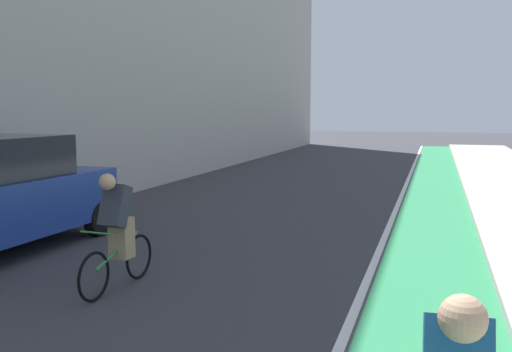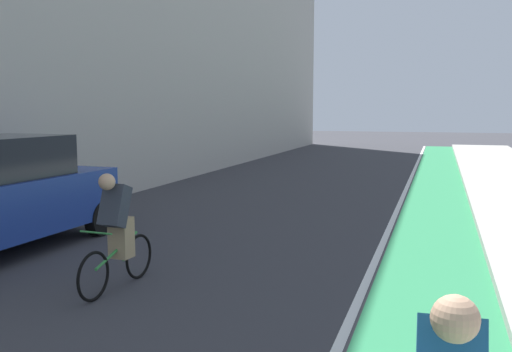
{
  "view_description": "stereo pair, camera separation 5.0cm",
  "coord_description": "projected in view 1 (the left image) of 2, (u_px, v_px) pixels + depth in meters",
  "views": [
    {
      "loc": [
        3.62,
        1.65,
        2.44
      ],
      "look_at": [
        0.97,
        9.99,
        1.4
      ],
      "focal_mm": 39.75,
      "sensor_mm": 36.0,
      "label": 1
    },
    {
      "loc": [
        3.67,
        1.66,
        2.44
      ],
      "look_at": [
        0.97,
        9.99,
        1.4
      ],
      "focal_mm": 39.75,
      "sensor_mm": 36.0,
      "label": 2
    }
  ],
  "objects": [
    {
      "name": "lane_divider_stripe",
      "position": [
        404.0,
        190.0,
        17.18
      ],
      "size": [
        0.12,
        42.44,
        0.0
      ],
      "primitive_type": "cube",
      "color": "white",
      "rests_on": "ground"
    },
    {
      "name": "ground_plane",
      "position": [
        300.0,
        195.0,
        16.11
      ],
      "size": [
        93.37,
        93.37,
        0.0
      ],
      "primitive_type": "plane",
      "color": "#38383D"
    },
    {
      "name": "bike_lane_paint",
      "position": [
        435.0,
        191.0,
        16.91
      ],
      "size": [
        1.6,
        42.44,
        0.0
      ],
      "primitive_type": "cube",
      "color": "#2D8451",
      "rests_on": "ground"
    },
    {
      "name": "cyclist_mid",
      "position": [
        117.0,
        231.0,
        7.62
      ],
      "size": [
        0.48,
        1.7,
        1.6
      ],
      "color": "black",
      "rests_on": "ground"
    }
  ]
}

